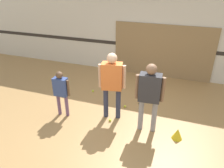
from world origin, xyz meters
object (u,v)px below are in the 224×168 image
at_px(person_student_left, 61,89).
at_px(person_student_right, 150,91).
at_px(tennis_ball_by_spare_racket, 142,96).
at_px(tennis_ball_stray_left, 125,106).
at_px(person_instructor, 112,80).
at_px(racket_spare_on_floor, 150,101).
at_px(tennis_ball_stray_right, 93,91).
at_px(training_cone, 177,134).
at_px(tennis_ball_near_instructor, 110,120).

distance_m(person_student_left, person_student_right, 2.14).
distance_m(tennis_ball_by_spare_racket, tennis_ball_stray_left, 0.78).
bearing_deg(person_instructor, person_student_left, -175.77).
xyz_separation_m(racket_spare_on_floor, tennis_ball_stray_right, (-1.74, -0.05, 0.02)).
height_order(person_instructor, racket_spare_on_floor, person_instructor).
relative_size(person_student_right, racket_spare_on_floor, 3.15).
xyz_separation_m(person_instructor, tennis_ball_stray_right, (-0.98, 1.02, -1.01)).
relative_size(tennis_ball_stray_left, training_cone, 0.26).
bearing_deg(person_student_left, tennis_ball_stray_right, 78.46).
relative_size(tennis_ball_by_spare_racket, tennis_ball_stray_left, 1.00).
height_order(racket_spare_on_floor, tennis_ball_stray_left, tennis_ball_stray_left).
height_order(person_student_right, tennis_ball_stray_right, person_student_right).
bearing_deg(tennis_ball_by_spare_racket, training_cone, -54.03).
xyz_separation_m(person_student_left, racket_spare_on_floor, (1.96, 1.40, -0.74)).
distance_m(tennis_ball_stray_left, tennis_ball_stray_right, 1.27).
xyz_separation_m(racket_spare_on_floor, tennis_ball_stray_left, (-0.57, -0.56, 0.02)).
relative_size(tennis_ball_stray_left, tennis_ball_stray_right, 1.00).
distance_m(person_instructor, tennis_ball_near_instructor, 1.03).
bearing_deg(training_cone, person_instructor, 169.31).
bearing_deg(tennis_ball_by_spare_racket, racket_spare_on_floor, -31.66).
relative_size(racket_spare_on_floor, tennis_ball_by_spare_racket, 7.88).
xyz_separation_m(tennis_ball_near_instructor, tennis_ball_stray_right, (-1.00, 1.23, 0.00)).
bearing_deg(tennis_ball_near_instructor, person_student_right, -0.24).
bearing_deg(person_student_right, tennis_ball_by_spare_racket, -78.17).
bearing_deg(person_student_left, tennis_ball_stray_left, 29.06).
xyz_separation_m(person_student_right, tennis_ball_by_spare_racket, (-0.42, 1.44, -0.98)).
relative_size(person_instructor, tennis_ball_by_spare_racket, 25.61).
bearing_deg(racket_spare_on_floor, tennis_ball_stray_right, -44.77).
xyz_separation_m(person_student_right, tennis_ball_near_instructor, (-0.90, 0.00, -0.98)).
distance_m(person_student_right, tennis_ball_stray_left, 1.42).
relative_size(person_instructor, racket_spare_on_floor, 3.25).
xyz_separation_m(tennis_ball_by_spare_racket, training_cone, (1.11, -1.54, 0.09)).
height_order(person_student_left, training_cone, person_student_left).
height_order(racket_spare_on_floor, training_cone, training_cone).
xyz_separation_m(racket_spare_on_floor, tennis_ball_near_instructor, (-0.74, -1.28, 0.02)).
distance_m(racket_spare_on_floor, tennis_ball_near_instructor, 1.48).
bearing_deg(racket_spare_on_floor, tennis_ball_by_spare_racket, -78.17).
distance_m(person_student_left, training_cone, 2.88).
xyz_separation_m(person_instructor, tennis_ball_near_instructor, (0.02, -0.21, -1.01)).
bearing_deg(tennis_ball_by_spare_racket, person_student_left, -137.57).
relative_size(tennis_ball_near_instructor, training_cone, 0.26).
xyz_separation_m(person_student_left, tennis_ball_stray_right, (0.22, 1.34, -0.71)).
bearing_deg(tennis_ball_stray_left, tennis_ball_stray_right, 156.71).
bearing_deg(training_cone, person_student_right, 172.20).
bearing_deg(person_instructor, person_student_right, -23.84).
distance_m(person_student_right, tennis_ball_stray_right, 2.46).
height_order(person_student_right, tennis_ball_by_spare_racket, person_student_right).
bearing_deg(tennis_ball_stray_right, tennis_ball_near_instructor, -50.87).
relative_size(person_student_left, tennis_ball_stray_right, 18.33).
xyz_separation_m(person_instructor, training_cone, (1.62, -0.31, -0.92)).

